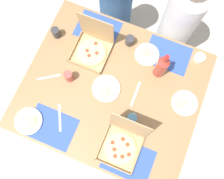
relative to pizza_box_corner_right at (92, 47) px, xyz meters
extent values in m
plane|color=beige|center=(0.28, -0.25, -0.80)|extent=(6.00, 6.00, 0.00)
cylinder|color=#3F3328|center=(-0.36, -0.79, -0.44)|extent=(0.07, 0.07, 0.73)
cylinder|color=#3F3328|center=(-0.36, 0.28, -0.44)|extent=(0.07, 0.07, 0.73)
cylinder|color=#3F3328|center=(0.91, 0.28, -0.44)|extent=(0.07, 0.07, 0.73)
cube|color=#936D47|center=(0.28, -0.25, -0.06)|extent=(1.39, 1.19, 0.03)
cube|color=#2D4C9E|center=(-0.04, -0.70, -0.05)|extent=(0.36, 0.26, 0.00)
cube|color=#2D4C9E|center=(0.59, -0.70, -0.05)|extent=(0.36, 0.26, 0.00)
cube|color=#2D4C9E|center=(-0.04, 0.19, -0.05)|extent=(0.36, 0.26, 0.00)
cube|color=#2D4C9E|center=(0.59, 0.19, -0.05)|extent=(0.36, 0.26, 0.00)
cube|color=tan|center=(0.00, -0.03, -0.05)|extent=(0.29, 0.29, 0.01)
cube|color=tan|center=(-0.14, -0.03, -0.03)|extent=(0.01, 0.29, 0.03)
cube|color=tan|center=(0.14, -0.03, -0.03)|extent=(0.01, 0.29, 0.03)
cube|color=tan|center=(0.00, -0.17, -0.03)|extent=(0.29, 0.01, 0.03)
cube|color=tan|center=(0.00, 0.11, -0.03)|extent=(0.29, 0.01, 0.03)
cylinder|color=#E0B76B|center=(0.00, -0.03, -0.04)|extent=(0.25, 0.25, 0.01)
cylinder|color=#EFD67F|center=(0.00, -0.03, -0.03)|extent=(0.23, 0.23, 0.00)
cylinder|color=red|center=(0.05, -0.02, -0.03)|extent=(0.03, 0.03, 0.00)
cylinder|color=red|center=(0.01, 0.05, -0.03)|extent=(0.03, 0.03, 0.00)
cylinder|color=red|center=(-0.03, -0.03, -0.03)|extent=(0.03, 0.03, 0.00)
cylinder|color=red|center=(0.00, -0.07, -0.03)|extent=(0.03, 0.03, 0.00)
cube|color=tan|center=(0.00, 0.11, 0.13)|extent=(0.29, 0.02, 0.29)
cube|color=tan|center=(0.50, -0.65, -0.05)|extent=(0.28, 0.28, 0.01)
cube|color=tan|center=(0.36, -0.65, -0.03)|extent=(0.01, 0.28, 0.03)
cube|color=tan|center=(0.64, -0.65, -0.03)|extent=(0.01, 0.28, 0.03)
cube|color=tan|center=(0.50, -0.79, -0.03)|extent=(0.28, 0.01, 0.03)
cube|color=tan|center=(0.50, -0.51, -0.03)|extent=(0.28, 0.01, 0.03)
cylinder|color=#E0B76B|center=(0.50, -0.65, -0.04)|extent=(0.25, 0.25, 0.01)
cylinder|color=#EFD67F|center=(0.50, -0.65, -0.03)|extent=(0.22, 0.22, 0.00)
cylinder|color=red|center=(0.58, -0.66, -0.03)|extent=(0.03, 0.03, 0.00)
cylinder|color=red|center=(0.54, -0.60, -0.03)|extent=(0.03, 0.03, 0.00)
cylinder|color=red|center=(0.50, -0.58, -0.03)|extent=(0.03, 0.03, 0.00)
cylinder|color=red|center=(0.44, -0.63, -0.03)|extent=(0.03, 0.03, 0.00)
cylinder|color=red|center=(0.47, -0.67, -0.03)|extent=(0.03, 0.03, 0.00)
cylinder|color=red|center=(0.49, -0.71, -0.03)|extent=(0.03, 0.03, 0.00)
cylinder|color=red|center=(0.54, -0.70, -0.03)|extent=(0.03, 0.03, 0.00)
cube|color=tan|center=(0.50, -0.49, 0.13)|extent=(0.28, 0.04, 0.28)
cylinder|color=white|center=(0.23, -0.27, -0.04)|extent=(0.21, 0.21, 0.01)
cylinder|color=white|center=(0.23, -0.27, -0.04)|extent=(0.22, 0.22, 0.01)
cylinder|color=#E0B76B|center=(0.23, -0.29, -0.03)|extent=(0.09, 0.09, 0.01)
cylinder|color=#EFD67F|center=(0.23, -0.29, -0.02)|extent=(0.08, 0.08, 0.00)
cylinder|color=white|center=(-0.22, -0.73, -0.04)|extent=(0.20, 0.20, 0.01)
cylinder|color=white|center=(-0.22, -0.73, -0.04)|extent=(0.21, 0.21, 0.01)
cylinder|color=#E0B76B|center=(-0.19, -0.72, -0.03)|extent=(0.09, 0.09, 0.01)
cylinder|color=#EFD67F|center=(-0.19, -0.72, -0.02)|extent=(0.07, 0.07, 0.00)
cylinder|color=white|center=(0.43, 0.12, -0.04)|extent=(0.19, 0.19, 0.01)
cylinder|color=white|center=(0.43, 0.12, -0.04)|extent=(0.20, 0.20, 0.01)
cylinder|color=#E0B76B|center=(0.42, 0.15, -0.03)|extent=(0.08, 0.08, 0.01)
cylinder|color=#EFD67F|center=(0.42, 0.15, -0.02)|extent=(0.07, 0.07, 0.00)
cylinder|color=white|center=(0.84, -0.14, -0.04)|extent=(0.20, 0.20, 0.01)
cylinder|color=white|center=(0.84, -0.14, -0.04)|extent=(0.20, 0.20, 0.01)
cylinder|color=#E0B76B|center=(0.82, -0.15, -0.03)|extent=(0.08, 0.08, 0.01)
cylinder|color=#EFD67F|center=(0.82, -0.15, -0.02)|extent=(0.07, 0.07, 0.00)
cylinder|color=#B2382D|center=(0.57, 0.02, 0.06)|extent=(0.09, 0.09, 0.22)
cone|color=#B2382D|center=(0.57, 0.02, 0.19)|extent=(0.09, 0.09, 0.04)
cylinder|color=#B2382D|center=(0.57, 0.02, 0.23)|extent=(0.03, 0.03, 0.06)
cylinder|color=red|center=(0.57, 0.02, 0.27)|extent=(0.03, 0.03, 0.01)
cylinder|color=#BF4742|center=(-0.07, -0.30, 0.00)|extent=(0.07, 0.07, 0.11)
cylinder|color=teal|center=(0.50, -0.42, 0.00)|extent=(0.07, 0.07, 0.10)
cylinder|color=#333338|center=(-0.33, 0.01, 0.00)|extent=(0.07, 0.07, 0.09)
cylinder|color=#333338|center=(0.26, 0.17, -0.01)|extent=(0.07, 0.07, 0.09)
cylinder|color=white|center=(0.83, 0.26, -0.03)|extent=(0.09, 0.09, 0.04)
cube|color=#B7B7BC|center=(0.46, -0.22, -0.05)|extent=(0.02, 0.21, 0.00)
cube|color=#B7B7BC|center=(-0.23, -0.35, -0.05)|extent=(0.17, 0.12, 0.00)
cube|color=#B7B7BC|center=(-0.01, -0.61, -0.05)|extent=(0.11, 0.19, 0.00)
cylinder|color=#33598C|center=(-0.04, 0.60, -0.34)|extent=(0.32, 0.32, 0.94)
cylinder|color=white|center=(0.59, 0.60, -0.30)|extent=(0.32, 0.32, 1.01)
camera|label=1|loc=(0.45, -0.67, 1.72)|focal=37.20mm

